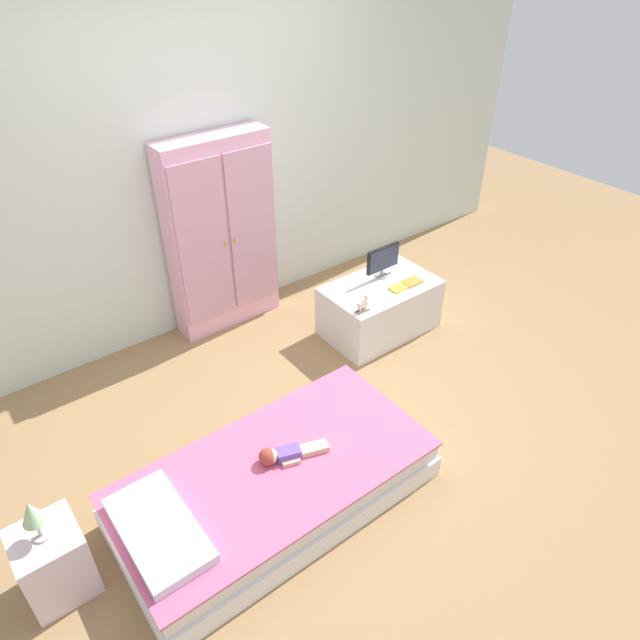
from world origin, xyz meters
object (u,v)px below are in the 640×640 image
at_px(doll, 281,455).
at_px(book_orange, 412,282).
at_px(nightstand, 54,562).
at_px(tv_stand, 379,308).
at_px(bed, 275,484).
at_px(rocking_horse_toy, 364,303).
at_px(wardrobe, 222,236).
at_px(book_yellow, 398,288).
at_px(tv_monitor, 383,260).
at_px(table_lamp, 32,514).

xyz_separation_m(doll, book_orange, (1.68, 0.71, 0.12)).
distance_m(nightstand, tv_stand, 2.73).
relative_size(bed, rocking_horse_toy, 13.24).
relative_size(wardrobe, book_yellow, 11.40).
bearing_deg(book_yellow, tv_monitor, 83.03).
distance_m(bed, rocking_horse_toy, 1.43).
relative_size(table_lamp, book_orange, 1.66).
bearing_deg(nightstand, wardrobe, 39.52).
height_order(nightstand, table_lamp, table_lamp).
distance_m(wardrobe, tv_monitor, 1.21).
bearing_deg(wardrobe, bed, -112.22).
xyz_separation_m(bed, nightstand, (-1.11, 0.21, 0.07)).
bearing_deg(table_lamp, tv_stand, 13.73).
bearing_deg(doll, tv_monitor, 30.40).
height_order(wardrobe, book_yellow, wardrobe).
xyz_separation_m(tv_stand, tv_monitor, (0.09, 0.09, 0.35)).
distance_m(nightstand, book_yellow, 2.77).
height_order(doll, book_yellow, book_yellow).
height_order(doll, tv_stand, tv_stand).
height_order(rocking_horse_toy, book_orange, rocking_horse_toy).
bearing_deg(nightstand, rocking_horse_toy, 11.44).
height_order(table_lamp, book_yellow, table_lamp).
xyz_separation_m(nightstand, wardrobe, (1.80, 1.49, 0.54)).
distance_m(table_lamp, tv_monitor, 2.84).
distance_m(bed, table_lamp, 1.21).
distance_m(rocking_horse_toy, book_orange, 0.54).
relative_size(doll, book_yellow, 2.95).
bearing_deg(bed, table_lamp, 169.39).
xyz_separation_m(tv_monitor, book_yellow, (-0.03, -0.21, -0.14)).
distance_m(tv_stand, book_yellow, 0.25).
xyz_separation_m(bed, rocking_horse_toy, (1.21, 0.68, 0.34)).
distance_m(book_yellow, book_orange, 0.14).
bearing_deg(doll, tv_stand, 29.31).
relative_size(bed, tv_stand, 2.02).
bearing_deg(rocking_horse_toy, bed, -150.75).
height_order(tv_monitor, book_yellow, tv_monitor).
xyz_separation_m(table_lamp, tv_stand, (2.65, 0.65, -0.36)).
bearing_deg(book_orange, doll, -157.11).
bearing_deg(book_orange, book_yellow, 180.00).
bearing_deg(book_orange, bed, -157.12).
bearing_deg(book_yellow, book_orange, 0.00).
bearing_deg(tv_stand, nightstand, -166.27).
bearing_deg(book_yellow, rocking_horse_toy, -171.41).
xyz_separation_m(doll, table_lamp, (-1.17, 0.18, 0.26)).
height_order(bed, tv_monitor, tv_monitor).
height_order(bed, table_lamp, table_lamp).
distance_m(bed, wardrobe, 1.93).
relative_size(tv_monitor, book_yellow, 2.30).
relative_size(bed, wardrobe, 1.16).
bearing_deg(tv_monitor, book_orange, -60.76).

